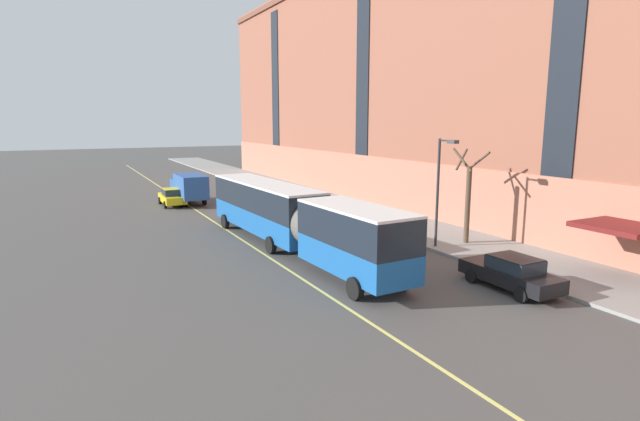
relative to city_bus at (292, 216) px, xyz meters
The scene contains 13 objects.
ground_plane 7.40m from the city_bus, 85.92° to the right, with size 260.00×260.00×0.00m, color #4C4947.
sidewalk 11.22m from the city_bus, 21.65° to the right, with size 5.94×160.00×0.15m, color gray.
apartment_facade 22.38m from the city_bus, 20.21° to the right, with size 15.20×110.00×22.37m.
city_bus is the anchor object (origin of this frame).
parked_car_green_1 10.91m from the city_bus, 55.81° to the left, with size 2.04×4.35×1.56m.
parked_car_white_2 17.68m from the city_bus, 69.34° to the left, with size 2.02×4.34×1.56m.
parked_car_black_3 25.00m from the city_bus, 75.60° to the left, with size 2.03×4.29×1.56m.
parked_car_black_4 12.29m from the city_bus, 60.45° to the right, with size 2.03×4.73×1.56m.
box_truck 19.94m from the city_bus, 94.02° to the left, with size 2.37×6.47×2.73m.
taxi_cab 19.89m from the city_bus, 98.62° to the left, with size 1.99×4.36×1.56m.
street_tree_mid_block 10.75m from the city_bus, 18.67° to the right, with size 1.68×1.62×5.78m.
street_lamp 8.87m from the city_bus, 24.23° to the right, with size 0.36×1.48×6.37m.
lane_centerline 4.89m from the city_bus, 112.64° to the right, with size 0.16×140.00×0.01m, color #E0D66B.
Camera 1 is at (-12.07, -18.76, 7.53)m, focal length 28.00 mm.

